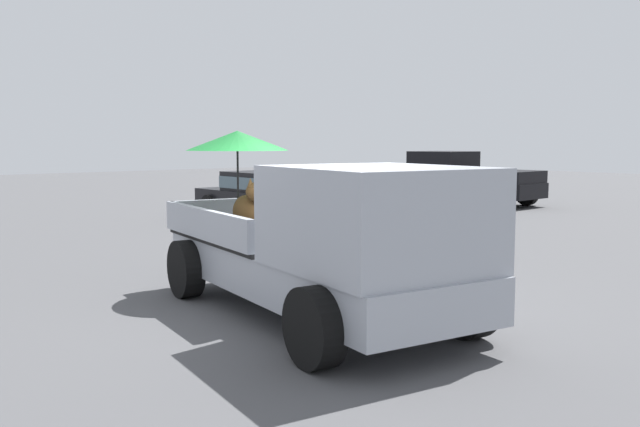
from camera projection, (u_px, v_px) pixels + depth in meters
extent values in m
plane|color=#4C4C4F|center=(310.00, 315.00, 8.52)|extent=(80.00, 80.00, 0.00)
cylinder|color=black|center=(468.00, 302.00, 7.49)|extent=(0.84, 0.41, 0.80)
cylinder|color=black|center=(314.00, 327.00, 6.48)|extent=(0.84, 0.41, 0.80)
cylinder|color=black|center=(308.00, 256.00, 10.47)|extent=(0.84, 0.41, 0.80)
cylinder|color=black|center=(186.00, 269.00, 9.46)|extent=(0.84, 0.41, 0.80)
cube|color=#9EA3AD|center=(310.00, 270.00, 8.46)|extent=(5.23, 2.60, 0.50)
cube|color=#9EA3AD|center=(377.00, 218.00, 7.18)|extent=(2.38, 2.18, 1.08)
cube|color=#4C606B|center=(441.00, 207.00, 6.31)|extent=(0.34, 1.71, 0.64)
cube|color=black|center=(268.00, 237.00, 9.40)|extent=(3.07, 2.28, 0.06)
cube|color=#9EA3AD|center=(325.00, 216.00, 9.85)|extent=(2.78, 0.56, 0.40)
cube|color=#9EA3AD|center=(205.00, 224.00, 8.91)|extent=(2.78, 0.56, 0.40)
cube|color=#9EA3AD|center=(229.00, 212.00, 10.53)|extent=(0.40, 1.83, 0.40)
ellipsoid|color=brown|center=(247.00, 213.00, 9.72)|extent=(0.72, 0.43, 0.52)
sphere|color=brown|center=(256.00, 192.00, 9.44)|extent=(0.32, 0.32, 0.28)
cone|color=brown|center=(261.00, 182.00, 9.46)|extent=(0.10, 0.10, 0.12)
cone|color=brown|center=(250.00, 182.00, 9.38)|extent=(0.10, 0.10, 0.12)
cylinder|color=black|center=(238.00, 189.00, 9.81)|extent=(0.03, 0.03, 1.19)
cone|color=#19722D|center=(237.00, 141.00, 9.74)|extent=(1.69, 1.69, 0.28)
cylinder|color=black|center=(417.00, 192.00, 24.04)|extent=(0.77, 0.29, 0.76)
cylinder|color=black|center=(449.00, 189.00, 25.33)|extent=(0.77, 0.29, 0.76)
cylinder|color=black|center=(496.00, 197.00, 21.72)|extent=(0.77, 0.29, 0.76)
cylinder|color=black|center=(527.00, 194.00, 23.01)|extent=(0.77, 0.29, 0.76)
cube|color=black|center=(471.00, 188.00, 23.51)|extent=(4.87, 2.01, 0.50)
cube|color=black|center=(443.00, 165.00, 24.30)|extent=(1.98, 1.88, 1.00)
cube|color=black|center=(497.00, 176.00, 22.73)|extent=(2.78, 1.92, 0.40)
cylinder|color=black|center=(210.00, 206.00, 19.19)|extent=(0.66, 0.23, 0.66)
cylinder|color=black|center=(260.00, 203.00, 20.34)|extent=(0.66, 0.23, 0.66)
cylinder|color=black|center=(267.00, 214.00, 17.17)|extent=(0.66, 0.23, 0.66)
cylinder|color=black|center=(320.00, 210.00, 18.32)|extent=(0.66, 0.23, 0.66)
cube|color=black|center=(263.00, 200.00, 18.73)|extent=(4.32, 1.80, 0.52)
cube|color=black|center=(265.00, 182.00, 18.61)|extent=(2.12, 1.62, 0.56)
cube|color=#4C606B|center=(265.00, 182.00, 18.61)|extent=(2.06, 1.70, 0.32)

